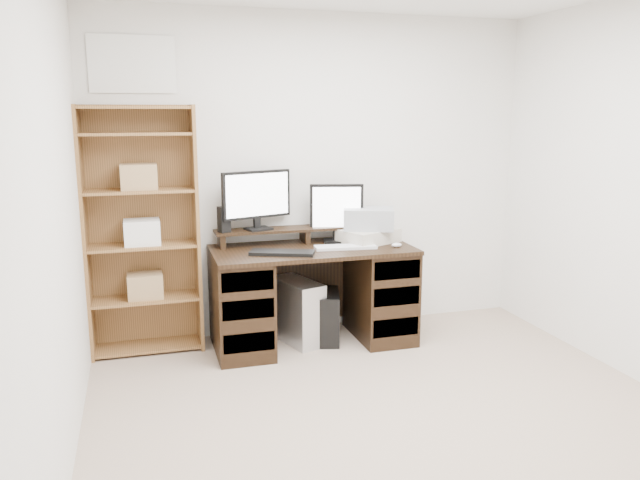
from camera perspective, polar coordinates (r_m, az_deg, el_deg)
name	(u,v)px	position (r m, az deg, el deg)	size (l,w,h in m)	color
room	(426,215)	(3.12, 9.70, 2.24)	(3.54, 4.04, 2.54)	tan
desk	(312,294)	(4.77, -0.72, -4.93)	(1.50, 0.70, 0.75)	black
riser_shelf	(305,230)	(4.86, -1.39, 0.89)	(1.40, 0.22, 0.12)	black
monitor_wide	(257,197)	(4.73, -5.81, 3.94)	(0.55, 0.22, 0.45)	black
monitor_small	(337,211)	(4.85, 1.52, 2.70)	(0.41, 0.20, 0.45)	black
speaker	(224,219)	(4.68, -8.78, 1.87)	(0.08, 0.08, 0.19)	black
keyboard_black	(282,253)	(4.46, -3.49, -1.17)	(0.46, 0.15, 0.03)	black
keyboard_white	(345,247)	(4.65, 2.34, -0.65)	(0.46, 0.14, 0.02)	silver
mouse	(397,245)	(4.73, 7.02, -0.45)	(0.08, 0.05, 0.03)	silver
printer	(368,236)	(4.87, 4.44, 0.41)	(0.42, 0.32, 0.11)	beige
basket	(369,219)	(4.85, 4.47, 1.96)	(0.38, 0.27, 0.16)	#969AA0
tower_silver	(297,311)	(4.84, -2.09, -6.51)	(0.22, 0.49, 0.49)	silver
tower_black	(328,316)	(4.87, 0.72, -6.99)	(0.26, 0.42, 0.39)	black
bookshelf	(142,229)	(4.69, -15.97, 0.97)	(0.80, 0.30, 1.80)	olive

